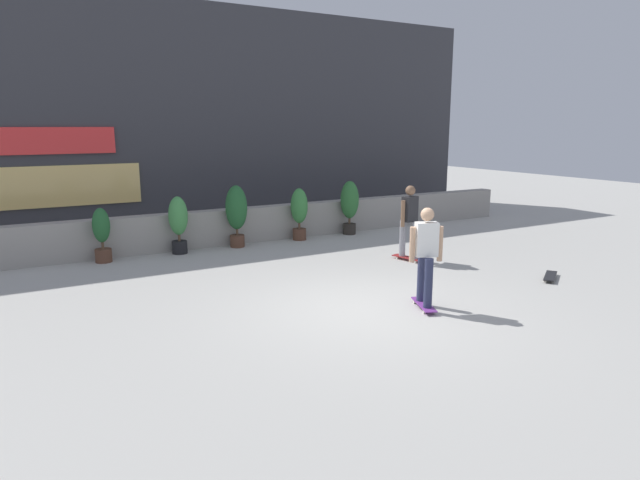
# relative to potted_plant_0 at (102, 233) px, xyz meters

# --- Properties ---
(ground_plane) EXTENTS (48.00, 48.00, 0.00)m
(ground_plane) POSITION_rel_potted_plant_0_xyz_m (3.25, -5.55, -0.65)
(ground_plane) COLOR #B2AFA8
(planter_wall) EXTENTS (18.00, 0.40, 0.90)m
(planter_wall) POSITION_rel_potted_plant_0_xyz_m (3.25, 0.45, -0.20)
(planter_wall) COLOR gray
(planter_wall) RESTS_ON ground
(building_backdrop) EXTENTS (20.00, 2.08, 6.50)m
(building_backdrop) POSITION_rel_potted_plant_0_xyz_m (3.24, 4.45, 2.59)
(building_backdrop) COLOR #38383D
(building_backdrop) RESTS_ON ground
(potted_plant_0) EXTENTS (0.38, 0.38, 1.22)m
(potted_plant_0) POSITION_rel_potted_plant_0_xyz_m (0.00, 0.00, 0.00)
(potted_plant_0) COLOR brown
(potted_plant_0) RESTS_ON ground
(potted_plant_1) EXTENTS (0.45, 0.45, 1.37)m
(potted_plant_1) POSITION_rel_potted_plant_0_xyz_m (1.71, 0.00, 0.12)
(potted_plant_1) COLOR black
(potted_plant_1) RESTS_ON ground
(potted_plant_2) EXTENTS (0.54, 0.54, 1.55)m
(potted_plant_2) POSITION_rel_potted_plant_0_xyz_m (3.17, 0.00, 0.25)
(potted_plant_2) COLOR brown
(potted_plant_2) RESTS_ON ground
(potted_plant_3) EXTENTS (0.45, 0.45, 1.38)m
(potted_plant_3) POSITION_rel_potted_plant_0_xyz_m (4.93, -0.00, 0.13)
(potted_plant_3) COLOR brown
(potted_plant_3) RESTS_ON ground
(potted_plant_4) EXTENTS (0.51, 0.51, 1.49)m
(potted_plant_4) POSITION_rel_potted_plant_0_xyz_m (6.51, 0.00, 0.21)
(potted_plant_4) COLOR #2D2823
(potted_plant_4) RESTS_ON ground
(skater_far_left) EXTENTS (0.55, 0.82, 1.70)m
(skater_far_left) POSITION_rel_potted_plant_0_xyz_m (5.99, -3.26, 0.29)
(skater_far_left) COLOR maroon
(skater_far_left) RESTS_ON ground
(skater_by_wall_left) EXTENTS (0.53, 0.82, 1.70)m
(skater_by_wall_left) POSITION_rel_potted_plant_0_xyz_m (4.12, -6.01, 0.29)
(skater_by_wall_left) COLOR #72338C
(skater_by_wall_left) RESTS_ON ground
(skateboard_near_camera) EXTENTS (0.78, 0.61, 0.08)m
(skateboard_near_camera) POSITION_rel_potted_plant_0_xyz_m (7.48, -5.87, -0.59)
(skateboard_near_camera) COLOR black
(skateboard_near_camera) RESTS_ON ground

